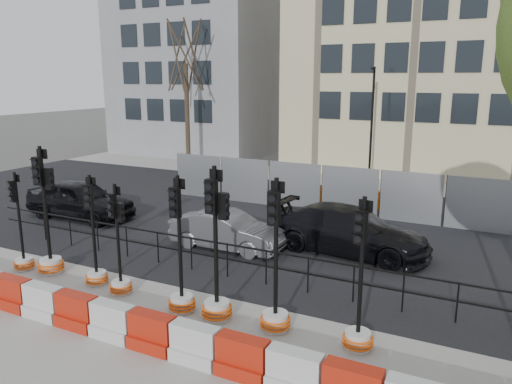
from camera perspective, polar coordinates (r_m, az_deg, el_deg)
The scene contains 22 objects.
ground at distance 13.31m, azimuth -5.89°, elevation -11.47°, with size 120.00×120.00×0.00m, color #51514C.
sidewalk_near at distance 11.18m, azimuth -14.52°, elevation -16.85°, with size 40.00×6.00×0.02m, color gray.
road at distance 19.19m, azimuth 5.39°, elevation -3.66°, with size 40.00×14.00×0.03m, color black.
sidewalk_far at distance 27.54m, azimuth 12.23°, elevation 1.21°, with size 40.00×4.00×0.02m, color gray.
building_grey at distance 38.22m, azimuth -6.22°, elevation 15.18°, with size 11.00×9.06×14.00m.
building_cream at distance 32.67m, azimuth 19.42°, elevation 18.46°, with size 15.00×10.06×18.00m.
kerb_railing at distance 14.00m, azimuth -3.30°, elevation -7.13°, with size 18.00×0.04×1.00m.
heras_fencing at distance 21.58m, azimuth 8.11°, elevation -0.03°, with size 14.33×1.72×2.00m.
lamp_post_far at distance 25.98m, azimuth 13.07°, elevation 7.65°, with size 0.12×0.56×6.00m.
tree_bare_far at distance 31.14m, azimuth -8.07°, elevation 15.01°, with size 2.00×2.00×9.00m.
barrier_row at distance 11.15m, azimuth -13.93°, elevation -14.85°, with size 16.75×0.50×0.80m.
traffic_signal_a at distance 16.04m, azimuth -25.14°, elevation -6.05°, with size 0.57×0.57×2.91m.
traffic_signal_b at distance 15.37m, azimuth -22.58°, elevation -5.54°, with size 0.72×0.72×3.68m.
traffic_signal_c at distance 14.21m, azimuth -17.86°, elevation -7.71°, with size 0.60×0.60×3.04m.
traffic_signal_d at distance 13.42m, azimuth -15.30°, elevation -8.45°, with size 0.58×0.58×2.93m.
traffic_signal_e at distance 12.16m, azimuth -8.58°, elevation -10.45°, with size 0.66×0.66×3.34m.
traffic_signal_f at distance 11.64m, azimuth -4.53°, elevation -10.52°, with size 0.71×0.71×3.62m.
traffic_signal_g at distance 11.20m, azimuth 2.21°, elevation -12.30°, with size 0.68×0.68×3.47m.
traffic_signal_h at distance 10.71m, azimuth 11.62°, elevation -14.07°, with size 0.64×0.64×3.25m.
car_a at distance 20.92m, azimuth -19.46°, elevation -0.82°, with size 4.57×1.94×1.54m, color black.
car_b at distance 16.31m, azimuth -3.34°, elevation -4.41°, with size 3.80×1.34×1.25m, color #535459.
car_c at distance 16.17m, azimuth 10.61°, elevation -4.33°, with size 5.28×2.52×1.49m, color black.
Camera 1 is at (6.60, -10.17, 5.50)m, focal length 35.00 mm.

